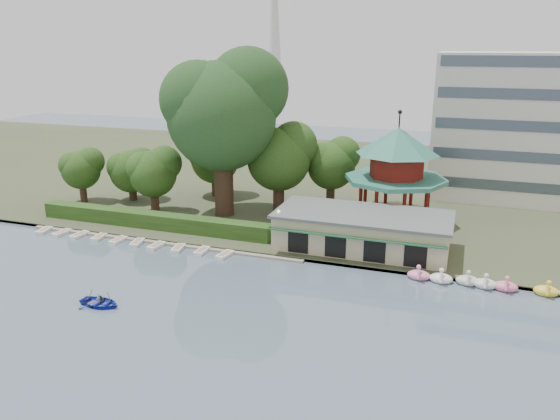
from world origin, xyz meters
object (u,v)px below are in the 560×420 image
at_px(big_tree, 224,107).
at_px(rowboat_with_passengers, 100,300).
at_px(boathouse, 362,230).
at_px(pavilion, 397,166).
at_px(dock, 161,241).

distance_m(big_tree, rowboat_with_passengers, 29.61).
distance_m(boathouse, big_tree, 23.02).
xyz_separation_m(boathouse, pavilion, (2.00, 10.03, 5.11)).
bearing_deg(dock, big_tree, 73.89).
distance_m(pavilion, big_tree, 22.16).
xyz_separation_m(dock, big_tree, (3.18, 11.02, 13.95)).
bearing_deg(pavilion, dock, -148.34).
height_order(boathouse, pavilion, pavilion).
xyz_separation_m(dock, rowboat_with_passengers, (3.17, -15.32, 0.41)).
bearing_deg(dock, boathouse, 12.24).
distance_m(dock, pavilion, 29.14).
bearing_deg(boathouse, rowboat_with_passengers, -133.14).
xyz_separation_m(pavilion, rowboat_with_passengers, (-20.83, -30.12, -6.95)).
relative_size(boathouse, pavilion, 1.38).
bearing_deg(big_tree, dock, -106.11).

